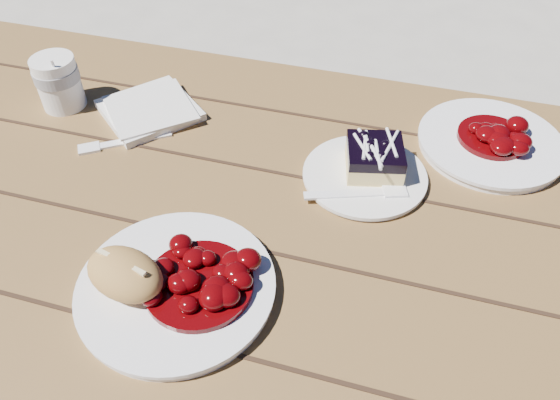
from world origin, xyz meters
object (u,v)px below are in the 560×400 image
(coffee_cup, at_px, (59,83))
(second_plate, at_px, (490,143))
(picnic_table, at_px, (102,236))
(blueberry_cake, at_px, (375,158))
(main_plate, at_px, (177,288))
(bread_roll, at_px, (125,274))
(dessert_plate, at_px, (364,176))

(coffee_cup, distance_m, second_plate, 0.75)
(picnic_table, relative_size, coffee_cup, 21.17)
(blueberry_cake, bearing_deg, main_plate, -137.89)
(bread_roll, bearing_deg, blueberry_cake, 50.70)
(picnic_table, height_order, main_plate, main_plate)
(coffee_cup, height_order, second_plate, coffee_cup)
(picnic_table, bearing_deg, dessert_plate, 13.35)
(main_plate, bearing_deg, bread_roll, -160.02)
(blueberry_cake, height_order, coffee_cup, coffee_cup)
(bread_roll, distance_m, dessert_plate, 0.39)
(blueberry_cake, height_order, second_plate, blueberry_cake)
(coffee_cup, bearing_deg, main_plate, -41.91)
(bread_roll, xyz_separation_m, dessert_plate, (0.25, 0.30, -0.04))
(main_plate, xyz_separation_m, blueberry_cake, (0.20, 0.30, 0.03))
(picnic_table, relative_size, second_plate, 8.62)
(picnic_table, bearing_deg, blueberry_cake, 14.85)
(picnic_table, xyz_separation_m, bread_roll, (0.19, -0.20, 0.20))
(second_plate, bearing_deg, coffee_cup, -173.26)
(picnic_table, bearing_deg, main_plate, -35.31)
(main_plate, relative_size, second_plate, 1.07)
(main_plate, height_order, bread_roll, bread_roll)
(blueberry_cake, xyz_separation_m, coffee_cup, (-0.57, 0.03, 0.01))
(blueberry_cake, bearing_deg, bread_roll, -142.65)
(main_plate, xyz_separation_m, bread_roll, (-0.06, -0.02, 0.04))
(blueberry_cake, relative_size, second_plate, 0.44)
(main_plate, distance_m, coffee_cup, 0.49)
(picnic_table, height_order, second_plate, second_plate)
(blueberry_cake, bearing_deg, coffee_cup, 163.43)
(bread_roll, height_order, coffee_cup, coffee_cup)
(picnic_table, bearing_deg, second_plate, 20.88)
(blueberry_cake, bearing_deg, picnic_table, -178.50)
(main_plate, bearing_deg, coffee_cup, 138.09)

